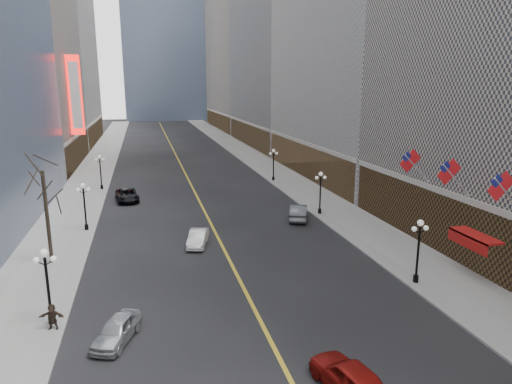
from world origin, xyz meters
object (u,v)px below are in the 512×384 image
car_nb_mid (198,238)px  car_sb_far (298,212)px  car_nb_near (117,330)px  streetlamp_east_3 (273,161)px  streetlamp_east_2 (320,188)px  car_sb_mid (350,378)px  streetlamp_west_1 (47,279)px  car_nb_far (127,195)px  streetlamp_west_2 (84,202)px  streetlamp_east_1 (419,245)px  streetlamp_west_3 (100,168)px

car_nb_mid → car_sb_far: size_ratio=0.84×
car_nb_near → streetlamp_east_3: bearing=85.5°
streetlamp_east_2 → car_sb_mid: size_ratio=0.97×
streetlamp_west_1 → car_nb_far: size_ratio=0.87×
car_nb_near → car_nb_mid: bearing=89.5°
streetlamp_east_2 → car_nb_near: 28.72m
streetlamp_east_2 → streetlamp_west_2: (-23.60, 0.00, 0.00)m
streetlamp_west_1 → car_sb_mid: bearing=-34.3°
streetlamp_east_2 → car_sb_far: (-2.80, -1.12, -2.11)m
streetlamp_east_2 → streetlamp_west_1: bearing=-142.7°
streetlamp_east_2 → car_sb_mid: 29.28m
streetlamp_east_3 → car_sb_far: 19.44m
streetlamp_west_1 → streetlamp_west_2: size_ratio=1.00×
streetlamp_east_3 → streetlamp_east_2: bearing=-90.0°
streetlamp_east_3 → car_nb_near: (-19.86, -38.63, -2.23)m
streetlamp_east_1 → car_nb_near: 20.15m
streetlamp_west_3 → car_sb_mid: (14.09, -45.62, -2.11)m
streetlamp_west_2 → car_sb_far: size_ratio=0.94×
streetlamp_west_3 → car_nb_near: bearing=-84.5°
streetlamp_west_2 → car_sb_mid: 31.07m
car_sb_mid → car_sb_far: size_ratio=0.96×
streetlamp_east_2 → car_nb_mid: bearing=-154.8°
streetlamp_east_2 → car_sb_far: 3.68m
car_nb_mid → car_sb_mid: 21.55m
car_nb_near → car_sb_far: (17.06, 19.51, 0.13)m
streetlamp_west_1 → streetlamp_west_3: (0.00, 36.00, 0.00)m
streetlamp_east_1 → car_nb_mid: 18.11m
streetlamp_east_3 → car_nb_far: bearing=-160.9°
streetlamp_west_3 → car_nb_near: size_ratio=1.15×
streetlamp_east_1 → streetlamp_west_1: same height
streetlamp_west_2 → car_nb_near: size_ratio=1.15×
streetlamp_east_2 → streetlamp_west_3: 29.68m
streetlamp_west_3 → car_nb_far: size_ratio=0.87×
streetlamp_east_2 → car_sb_far: size_ratio=0.94×
car_nb_mid → car_nb_far: bearing=125.3°
car_sb_far → streetlamp_east_2: bearing=-137.6°
car_nb_far → car_sb_mid: bearing=-82.3°
streetlamp_west_2 → car_sb_mid: bearing=-63.0°
car_nb_near → car_nb_far: car_nb_far is taller
streetlamp_west_1 → car_nb_near: bearing=-35.1°
streetlamp_east_2 → car_nb_far: bearing=151.3°
streetlamp_east_2 → car_nb_mid: (-13.80, -6.49, -2.23)m
streetlamp_west_1 → car_sb_far: size_ratio=0.94×
car_nb_far → car_sb_mid: 40.09m
car_nb_far → streetlamp_west_3: bearing=108.6°
car_sb_far → streetlamp_east_3: bearing=-77.7°
car_nb_near → car_sb_far: size_ratio=0.81×
streetlamp_west_3 → car_nb_near: (3.74, -38.63, -2.23)m
streetlamp_east_2 → streetlamp_east_3: (0.00, 18.00, 0.00)m
car_sb_mid → car_nb_far: bearing=-86.7°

